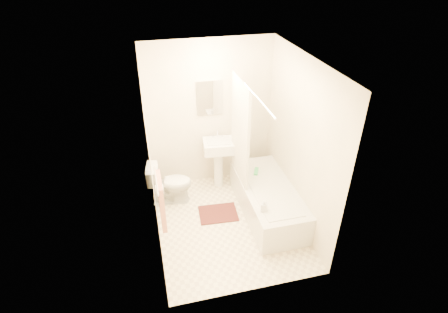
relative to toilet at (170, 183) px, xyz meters
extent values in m
plane|color=beige|center=(0.75, -0.73, -0.33)|extent=(2.40, 2.40, 0.00)
plane|color=white|center=(0.75, -0.73, 2.07)|extent=(2.40, 2.40, 0.00)
cube|color=beige|center=(0.75, 0.47, 0.87)|extent=(2.00, 0.02, 2.40)
cube|color=beige|center=(-0.25, -0.73, 0.87)|extent=(0.02, 2.40, 2.40)
cube|color=beige|center=(1.75, -0.73, 0.87)|extent=(0.02, 2.40, 2.40)
cube|color=white|center=(0.75, 0.45, 1.17)|extent=(0.40, 0.03, 0.55)
cylinder|color=silver|center=(1.05, -0.63, 1.67)|extent=(0.03, 1.70, 0.03)
cube|color=silver|center=(1.05, -0.23, 0.89)|extent=(0.04, 0.80, 1.55)
cylinder|color=silver|center=(-0.21, -0.98, 0.77)|extent=(0.02, 0.60, 0.02)
cube|color=#CC7266|center=(-0.18, -0.98, 0.45)|extent=(0.06, 0.45, 0.66)
cylinder|color=white|center=(-0.18, -0.61, 0.37)|extent=(0.11, 0.12, 0.12)
imported|color=white|center=(0.00, 0.00, 0.00)|extent=(0.73, 0.48, 0.66)
cube|color=#532A22|center=(0.65, -0.51, -0.32)|extent=(0.60, 0.47, 0.02)
imported|color=silver|center=(1.14, -1.11, 0.22)|extent=(0.11, 0.11, 0.18)
cube|color=#3DB758|center=(1.33, -0.23, 0.16)|extent=(0.13, 0.20, 0.04)
camera|label=1|loc=(-0.23, -4.48, 3.21)|focal=28.00mm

